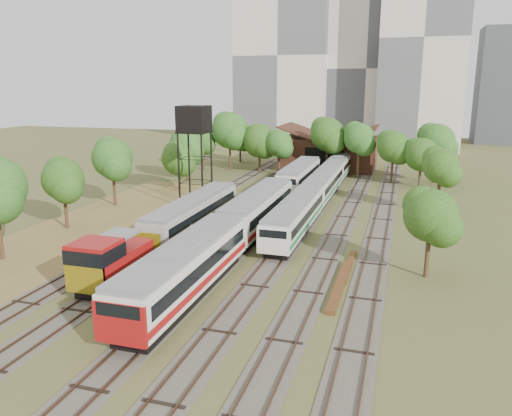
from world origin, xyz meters
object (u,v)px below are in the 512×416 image
(shunter_locomotive, at_px, (110,262))
(railcar_red_set, at_px, (229,234))
(railcar_green_set, at_px, (324,184))
(water_tower, at_px, (194,122))

(shunter_locomotive, bearing_deg, railcar_red_set, 55.57)
(railcar_green_set, height_order, water_tower, water_tower)
(shunter_locomotive, xyz_separation_m, water_tower, (-4.28, 25.50, 8.20))
(railcar_green_set, bearing_deg, railcar_red_set, -98.89)
(railcar_red_set, relative_size, railcar_green_set, 0.66)
(shunter_locomotive, relative_size, water_tower, 0.67)
(railcar_red_set, bearing_deg, shunter_locomotive, -124.43)
(water_tower, bearing_deg, railcar_red_set, -58.45)
(railcar_green_set, distance_m, shunter_locomotive, 35.75)
(shunter_locomotive, bearing_deg, railcar_green_set, 73.76)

